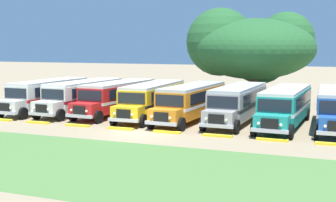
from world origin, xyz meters
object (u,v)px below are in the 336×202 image
parked_bus_slot_0 (48,94)px  parked_bus_slot_1 (83,95)px  parked_bus_slot_2 (118,96)px  broad_shade_tree (252,48)px  parked_bus_slot_5 (238,102)px  parked_bus_slot_4 (192,101)px  parked_bus_slot_3 (152,98)px  parked_bus_slot_6 (285,105)px  parked_bus_slot_7 (336,106)px

parked_bus_slot_0 → parked_bus_slot_1: size_ratio=1.00×
parked_bus_slot_2 → broad_shade_tree: (9.49, 11.65, 4.21)m
parked_bus_slot_2 → parked_bus_slot_5: bearing=91.9°
broad_shade_tree → parked_bus_slot_5: bearing=-83.9°
parked_bus_slot_1 → parked_bus_slot_4: size_ratio=1.00×
parked_bus_slot_0 → parked_bus_slot_4: (13.99, -0.15, 0.00)m
parked_bus_slot_4 → parked_bus_slot_2: bearing=-92.9°
parked_bus_slot_1 → parked_bus_slot_4: (10.43, -0.54, 0.00)m
parked_bus_slot_0 → parked_bus_slot_3: 10.42m
parked_bus_slot_1 → parked_bus_slot_5: 14.11m
parked_bus_slot_2 → broad_shade_tree: 15.60m
parked_bus_slot_2 → parked_bus_slot_4: 7.12m
parked_bus_slot_1 → parked_bus_slot_4: 10.45m
parked_bus_slot_0 → parked_bus_slot_6: same height
parked_bus_slot_3 → broad_shade_tree: bearing=152.1°
parked_bus_slot_1 → parked_bus_slot_7: 21.37m
parked_bus_slot_1 → parked_bus_slot_6: size_ratio=1.00×
parked_bus_slot_0 → parked_bus_slot_7: bearing=91.4°
parked_bus_slot_5 → broad_shade_tree: broad_shade_tree is taller
parked_bus_slot_1 → parked_bus_slot_6: 17.84m
parked_bus_slot_2 → parked_bus_slot_4: size_ratio=1.00×
parked_bus_slot_7 → broad_shade_tree: bearing=-146.3°
parked_bus_slot_3 → broad_shade_tree: (5.98, 12.09, 4.21)m
parked_bus_slot_7 → broad_shade_tree: 15.27m
parked_bus_slot_2 → parked_bus_slot_7: 18.01m
parked_bus_slot_7 → parked_bus_slot_3: bearing=-91.3°
parked_bus_slot_3 → parked_bus_slot_4: (3.57, -0.34, 0.00)m
parked_bus_slot_3 → parked_bus_slot_4: same height
parked_bus_slot_4 → parked_bus_slot_7: (10.93, 0.48, 0.00)m
parked_bus_slot_1 → parked_bus_slot_2: (3.36, 0.25, 0.00)m
parked_bus_slot_3 → parked_bus_slot_7: 14.51m
parked_bus_slot_2 → parked_bus_slot_6: bearing=90.2°
parked_bus_slot_0 → broad_shade_tree: 20.92m
parked_bus_slot_2 → parked_bus_slot_4: (7.07, -0.79, 0.00)m
parked_bus_slot_5 → parked_bus_slot_6: size_ratio=1.00×
parked_bus_slot_7 → broad_shade_tree: broad_shade_tree is taller
parked_bus_slot_2 → parked_bus_slot_3: bearing=86.3°
parked_bus_slot_5 → broad_shade_tree: bearing=-171.9°
parked_bus_slot_1 → parked_bus_slot_5: bearing=92.7°
parked_bus_slot_3 → parked_bus_slot_6: (10.96, -0.39, 0.00)m
parked_bus_slot_1 → parked_bus_slot_3: size_ratio=1.00×
parked_bus_slot_6 → parked_bus_slot_7: (3.54, 0.53, 0.00)m
parked_bus_slot_0 → parked_bus_slot_5: same height
parked_bus_slot_2 → parked_bus_slot_5: size_ratio=1.00×
parked_bus_slot_0 → parked_bus_slot_5: (17.67, 0.34, 0.00)m
parked_bus_slot_0 → parked_bus_slot_3: same height
parked_bus_slot_3 → parked_bus_slot_7: size_ratio=1.00×
parked_bus_slot_4 → parked_bus_slot_6: same height
parked_bus_slot_2 → parked_bus_slot_5: same height
parked_bus_slot_3 → parked_bus_slot_4: 3.59m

